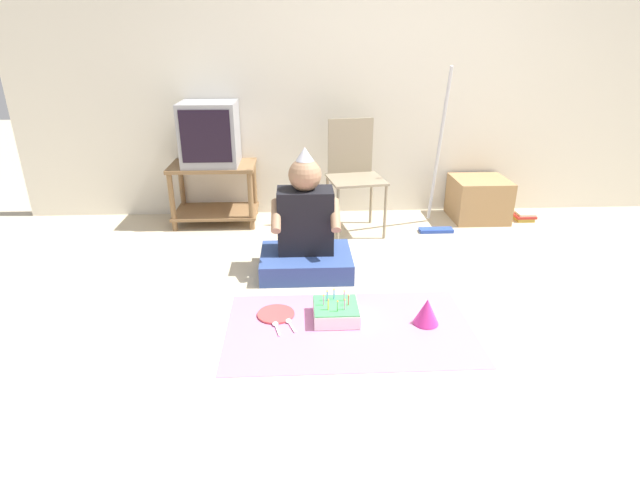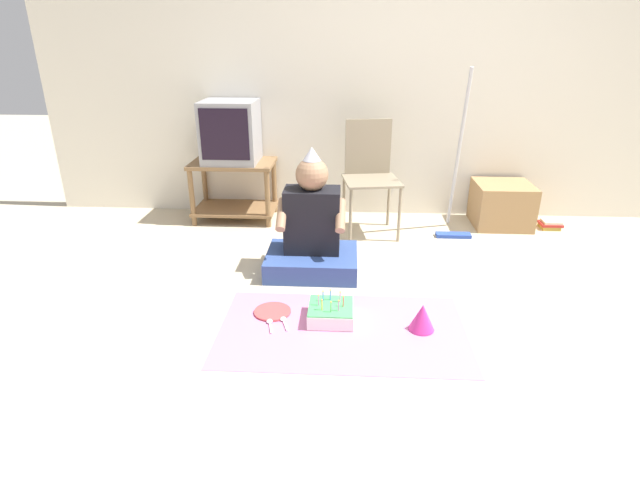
{
  "view_description": "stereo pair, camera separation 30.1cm",
  "coord_description": "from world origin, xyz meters",
  "px_view_note": "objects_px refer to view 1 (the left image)",
  "views": [
    {
      "loc": [
        -0.78,
        -2.36,
        1.52
      ],
      "look_at": [
        -0.65,
        0.41,
        0.35
      ],
      "focal_mm": 28.0,
      "sensor_mm": 36.0,
      "label": 1
    },
    {
      "loc": [
        -0.48,
        -2.36,
        1.52
      ],
      "look_at": [
        -0.65,
        0.41,
        0.35
      ],
      "focal_mm": 28.0,
      "sensor_mm": 36.0,
      "label": 2
    }
  ],
  "objects_px": {
    "cardboard_box_stack": "(478,199)",
    "book_pile": "(524,216)",
    "birthday_cake": "(336,312)",
    "person_seated": "(306,234)",
    "folding_chair": "(353,168)",
    "dust_mop": "(438,184)",
    "paper_plate": "(276,314)",
    "party_hat_blue": "(427,311)",
    "tv": "(210,134)"
  },
  "relations": [
    {
      "from": "paper_plate",
      "to": "folding_chair",
      "type": "bearing_deg",
      "value": 67.06
    },
    {
      "from": "tv",
      "to": "folding_chair",
      "type": "bearing_deg",
      "value": -10.85
    },
    {
      "from": "tv",
      "to": "paper_plate",
      "type": "distance_m",
      "value": 1.91
    },
    {
      "from": "cardboard_box_stack",
      "to": "birthday_cake",
      "type": "bearing_deg",
      "value": -129.93
    },
    {
      "from": "tv",
      "to": "dust_mop",
      "type": "distance_m",
      "value": 1.93
    },
    {
      "from": "birthday_cake",
      "to": "cardboard_box_stack",
      "type": "bearing_deg",
      "value": 50.07
    },
    {
      "from": "book_pile",
      "to": "birthday_cake",
      "type": "xyz_separation_m",
      "value": [
        -1.82,
        -1.61,
        0.02
      ]
    },
    {
      "from": "cardboard_box_stack",
      "to": "birthday_cake",
      "type": "distance_m",
      "value": 2.2
    },
    {
      "from": "dust_mop",
      "to": "book_pile",
      "type": "bearing_deg",
      "value": 11.39
    },
    {
      "from": "book_pile",
      "to": "paper_plate",
      "type": "bearing_deg",
      "value": -144.3
    },
    {
      "from": "book_pile",
      "to": "birthday_cake",
      "type": "height_order",
      "value": "birthday_cake"
    },
    {
      "from": "book_pile",
      "to": "party_hat_blue",
      "type": "xyz_separation_m",
      "value": [
        -1.31,
        -1.69,
        0.05
      ]
    },
    {
      "from": "cardboard_box_stack",
      "to": "person_seated",
      "type": "relative_size",
      "value": 0.54
    },
    {
      "from": "tv",
      "to": "party_hat_blue",
      "type": "bearing_deg",
      "value": -51.32
    },
    {
      "from": "birthday_cake",
      "to": "folding_chair",
      "type": "bearing_deg",
      "value": 80.24
    },
    {
      "from": "birthday_cake",
      "to": "party_hat_blue",
      "type": "bearing_deg",
      "value": -8.52
    },
    {
      "from": "book_pile",
      "to": "person_seated",
      "type": "height_order",
      "value": "person_seated"
    },
    {
      "from": "party_hat_blue",
      "to": "person_seated",
      "type": "bearing_deg",
      "value": 131.6
    },
    {
      "from": "person_seated",
      "to": "party_hat_blue",
      "type": "bearing_deg",
      "value": -48.4
    },
    {
      "from": "tv",
      "to": "dust_mop",
      "type": "xyz_separation_m",
      "value": [
        1.88,
        -0.27,
        -0.38
      ]
    },
    {
      "from": "folding_chair",
      "to": "birthday_cake",
      "type": "bearing_deg",
      "value": -99.76
    },
    {
      "from": "tv",
      "to": "paper_plate",
      "type": "relative_size",
      "value": 2.34
    },
    {
      "from": "person_seated",
      "to": "paper_plate",
      "type": "height_order",
      "value": "person_seated"
    },
    {
      "from": "tv",
      "to": "person_seated",
      "type": "xyz_separation_m",
      "value": [
        0.76,
        -1.04,
        -0.5
      ]
    },
    {
      "from": "folding_chair",
      "to": "cardboard_box_stack",
      "type": "distance_m",
      "value": 1.22
    },
    {
      "from": "folding_chair",
      "to": "party_hat_blue",
      "type": "height_order",
      "value": "folding_chair"
    },
    {
      "from": "tv",
      "to": "cardboard_box_stack",
      "type": "height_order",
      "value": "tv"
    },
    {
      "from": "birthday_cake",
      "to": "paper_plate",
      "type": "distance_m",
      "value": 0.36
    },
    {
      "from": "tv",
      "to": "party_hat_blue",
      "type": "distance_m",
      "value": 2.39
    },
    {
      "from": "tv",
      "to": "dust_mop",
      "type": "relative_size",
      "value": 0.39
    },
    {
      "from": "folding_chair",
      "to": "birthday_cake",
      "type": "xyz_separation_m",
      "value": [
        -0.26,
        -1.49,
        -0.47
      ]
    },
    {
      "from": "folding_chair",
      "to": "person_seated",
      "type": "height_order",
      "value": "folding_chair"
    },
    {
      "from": "book_pile",
      "to": "cardboard_box_stack",
      "type": "bearing_deg",
      "value": 170.68
    },
    {
      "from": "dust_mop",
      "to": "person_seated",
      "type": "bearing_deg",
      "value": -145.4
    },
    {
      "from": "dust_mop",
      "to": "folding_chair",
      "type": "bearing_deg",
      "value": 176.28
    },
    {
      "from": "birthday_cake",
      "to": "tv",
      "type": "bearing_deg",
      "value": 118.3
    },
    {
      "from": "person_seated",
      "to": "cardboard_box_stack",
      "type": "bearing_deg",
      "value": 32.78
    },
    {
      "from": "person_seated",
      "to": "party_hat_blue",
      "type": "xyz_separation_m",
      "value": [
        0.67,
        -0.75,
        -0.19
      ]
    },
    {
      "from": "cardboard_box_stack",
      "to": "party_hat_blue",
      "type": "distance_m",
      "value": 1.98
    },
    {
      "from": "cardboard_box_stack",
      "to": "party_hat_blue",
      "type": "bearing_deg",
      "value": -117.04
    },
    {
      "from": "dust_mop",
      "to": "party_hat_blue",
      "type": "height_order",
      "value": "dust_mop"
    },
    {
      "from": "folding_chair",
      "to": "dust_mop",
      "type": "bearing_deg",
      "value": -3.72
    },
    {
      "from": "cardboard_box_stack",
      "to": "book_pile",
      "type": "xyz_separation_m",
      "value": [
        0.41,
        -0.07,
        -0.15
      ]
    },
    {
      "from": "dust_mop",
      "to": "paper_plate",
      "type": "xyz_separation_m",
      "value": [
        -1.3,
        -1.38,
        -0.38
      ]
    },
    {
      "from": "person_seated",
      "to": "dust_mop",
      "type": "bearing_deg",
      "value": 34.6
    },
    {
      "from": "tv",
      "to": "person_seated",
      "type": "bearing_deg",
      "value": -53.6
    },
    {
      "from": "dust_mop",
      "to": "tv",
      "type": "bearing_deg",
      "value": 171.78
    },
    {
      "from": "birthday_cake",
      "to": "party_hat_blue",
      "type": "relative_size",
      "value": 1.68
    },
    {
      "from": "cardboard_box_stack",
      "to": "dust_mop",
      "type": "distance_m",
      "value": 0.56
    },
    {
      "from": "birthday_cake",
      "to": "book_pile",
      "type": "bearing_deg",
      "value": 41.62
    }
  ]
}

